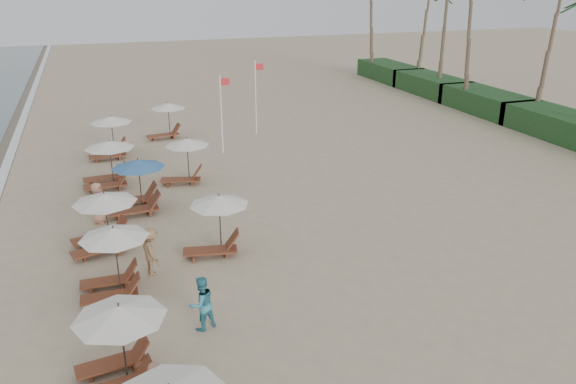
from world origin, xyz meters
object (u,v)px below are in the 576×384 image
object	(u,v)px
beachgoer_mid_b	(151,252)
lounger_station_3	(101,222)
inland_station_2	(166,117)
beachgoer_far_b	(98,203)
lounger_station_2	(111,260)
lounger_station_6	(108,138)
inland_station_0	(215,220)
flag_pole_near	(222,110)
inland_station_1	(184,157)
lounger_station_1	(115,342)
lounger_station_4	(134,188)
beachgoer_mid_a	(202,303)
lounger_station_5	(106,164)

from	to	relation	value
beachgoer_mid_b	lounger_station_3	bearing A→B (deg)	14.98
inland_station_2	beachgoer_far_b	xyz separation A→B (m)	(-4.57, -12.44, -0.46)
lounger_station_2	lounger_station_6	size ratio (longest dim) A/B	0.91
inland_station_0	flag_pole_near	world-z (taller)	flag_pole_near
lounger_station_6	beachgoer_far_b	distance (m)	9.45
lounger_station_2	inland_station_1	xyz separation A→B (m)	(4.06, 9.90, 0.13)
lounger_station_6	inland_station_0	xyz separation A→B (m)	(3.13, -13.84, 0.20)
inland_station_2	flag_pole_near	xyz separation A→B (m)	(2.70, -4.33, 1.18)
inland_station_1	lounger_station_3	bearing A→B (deg)	-123.79
flag_pole_near	lounger_station_1	bearing A→B (deg)	-110.93
flag_pole_near	inland_station_1	bearing A→B (deg)	-124.29
lounger_station_4	beachgoer_mid_a	size ratio (longest dim) A/B	1.64
lounger_station_2	lounger_station_5	size ratio (longest dim) A/B	0.90
lounger_station_4	flag_pole_near	bearing A→B (deg)	51.97
lounger_station_1	beachgoer_mid_b	distance (m)	5.67
lounger_station_2	beachgoer_mid_a	world-z (taller)	lounger_station_2
lounger_station_6	inland_station_0	distance (m)	14.19
lounger_station_4	inland_station_1	xyz separation A→B (m)	(2.73, 2.92, 0.28)
inland_station_1	beachgoer_mid_a	bearing A→B (deg)	-97.55
lounger_station_1	lounger_station_3	distance (m)	8.08
lounger_station_1	beachgoer_mid_a	xyz separation A→B (m)	(2.50, 1.63, -0.37)
inland_station_2	beachgoer_mid_a	xyz separation A→B (m)	(-2.00, -21.51, -0.50)
lounger_station_1	lounger_station_3	xyz separation A→B (m)	(-0.05, 8.08, -0.09)
beachgoer_mid_a	beachgoer_mid_b	size ratio (longest dim) A/B	0.98
lounger_station_3	inland_station_1	world-z (taller)	inland_station_1
lounger_station_5	lounger_station_6	size ratio (longest dim) A/B	1.02
lounger_station_2	flag_pole_near	distance (m)	16.00
lounger_station_2	flag_pole_near	world-z (taller)	flag_pole_near
lounger_station_2	beachgoer_mid_b	distance (m)	1.69
lounger_station_6	inland_station_1	bearing A→B (deg)	-59.41
lounger_station_1	lounger_station_4	world-z (taller)	lounger_station_4
beachgoer_mid_b	lounger_station_6	bearing A→B (deg)	-12.75
beachgoer_mid_b	lounger_station_5	bearing A→B (deg)	-9.40
inland_station_0	inland_station_2	world-z (taller)	same
lounger_station_3	beachgoer_mid_b	xyz separation A→B (m)	(1.53, -2.62, -0.26)
inland_station_1	flag_pole_near	bearing A→B (deg)	55.71
lounger_station_4	inland_station_1	world-z (taller)	lounger_station_4
lounger_station_5	flag_pole_near	size ratio (longest dim) A/B	0.60
inland_station_1	lounger_station_4	bearing A→B (deg)	-133.00
beachgoer_mid_a	inland_station_2	bearing A→B (deg)	-117.08
lounger_station_1	flag_pole_near	xyz separation A→B (m)	(7.19, 18.82, 1.30)
lounger_station_3	inland_station_1	distance (m)	7.63
lounger_station_6	inland_station_2	distance (m)	4.77
flag_pole_near	inland_station_2	bearing A→B (deg)	121.92
lounger_station_6	beachgoer_mid_b	distance (m)	14.67
inland_station_2	beachgoer_mid_a	distance (m)	21.61
lounger_station_1	lounger_station_2	xyz separation A→B (m)	(0.13, 4.51, 0.02)
lounger_station_1	lounger_station_3	size ratio (longest dim) A/B	0.93
beachgoer_mid_a	lounger_station_6	bearing A→B (deg)	-106.61
beachgoer_mid_a	lounger_station_3	bearing A→B (deg)	-90.21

